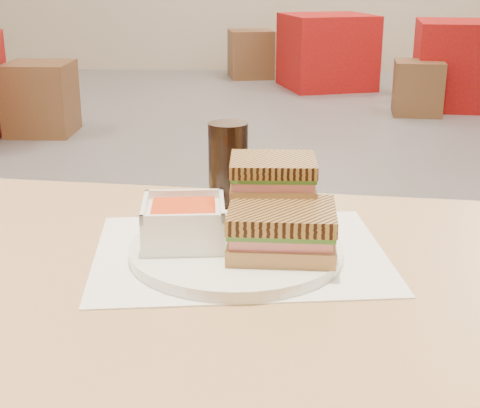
{
  "coord_description": "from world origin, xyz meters",
  "views": [
    {
      "loc": [
        0.03,
        -2.86,
        1.11
      ],
      "look_at": [
        0.01,
        -2.0,
        0.82
      ],
      "focal_mm": 52.44,
      "sensor_mm": 36.0,
      "label": 1
    }
  ],
  "objects_px": {
    "plate": "(236,250)",
    "soup_bowl": "(184,224)",
    "bg_chair_0r": "(41,98)",
    "bg_table_1": "(465,64)",
    "bg_chair_1l": "(418,88)",
    "cola_glass": "(228,165)",
    "bg_chair_2r": "(347,59)",
    "panini_lower": "(282,230)",
    "bg_table_2": "(327,51)",
    "main_table": "(293,363)",
    "bg_chair_2l": "(251,54)"
  },
  "relations": [
    {
      "from": "soup_bowl",
      "to": "bg_chair_1l",
      "type": "relative_size",
      "value": 0.27
    },
    {
      "from": "bg_chair_2r",
      "to": "bg_chair_1l",
      "type": "bearing_deg",
      "value": -78.1
    },
    {
      "from": "bg_table_1",
      "to": "bg_chair_2r",
      "type": "height_order",
      "value": "bg_table_1"
    },
    {
      "from": "bg_chair_1l",
      "to": "bg_chair_2r",
      "type": "height_order",
      "value": "bg_chair_2r"
    },
    {
      "from": "cola_glass",
      "to": "bg_chair_2r",
      "type": "height_order",
      "value": "cola_glass"
    },
    {
      "from": "plate",
      "to": "bg_chair_1l",
      "type": "xyz_separation_m",
      "value": [
        1.3,
        4.61,
        -0.55
      ]
    },
    {
      "from": "bg_table_2",
      "to": "bg_chair_2r",
      "type": "xyz_separation_m",
      "value": [
        0.24,
        0.38,
        -0.12
      ]
    },
    {
      "from": "plate",
      "to": "soup_bowl",
      "type": "bearing_deg",
      "value": 172.57
    },
    {
      "from": "bg_table_2",
      "to": "bg_chair_2r",
      "type": "bearing_deg",
      "value": 57.85
    },
    {
      "from": "plate",
      "to": "bg_chair_1l",
      "type": "relative_size",
      "value": 0.68
    },
    {
      "from": "soup_bowl",
      "to": "bg_table_1",
      "type": "relative_size",
      "value": 0.13
    },
    {
      "from": "panini_lower",
      "to": "bg_table_2",
      "type": "relative_size",
      "value": 0.15
    },
    {
      "from": "bg_chair_1l",
      "to": "bg_chair_2r",
      "type": "distance_m",
      "value": 1.68
    },
    {
      "from": "bg_table_2",
      "to": "bg_chair_1l",
      "type": "height_order",
      "value": "bg_table_2"
    },
    {
      "from": "main_table",
      "to": "panini_lower",
      "type": "distance_m",
      "value": 0.17
    },
    {
      "from": "bg_chair_1l",
      "to": "panini_lower",
      "type": "bearing_deg",
      "value": -105.02
    },
    {
      "from": "bg_chair_2r",
      "to": "bg_table_2",
      "type": "bearing_deg",
      "value": -122.15
    },
    {
      "from": "cola_glass",
      "to": "bg_chair_0r",
      "type": "height_order",
      "value": "cola_glass"
    },
    {
      "from": "bg_chair_0r",
      "to": "bg_table_1",
      "type": "bearing_deg",
      "value": 18.34
    },
    {
      "from": "bg_table_2",
      "to": "plate",
      "type": "bearing_deg",
      "value": -96.93
    },
    {
      "from": "main_table",
      "to": "plate",
      "type": "height_order",
      "value": "plate"
    },
    {
      "from": "plate",
      "to": "panini_lower",
      "type": "xyz_separation_m",
      "value": [
        0.06,
        -0.02,
        0.04
      ]
    },
    {
      "from": "bg_chair_0r",
      "to": "bg_chair_1l",
      "type": "distance_m",
      "value": 2.83
    },
    {
      "from": "soup_bowl",
      "to": "main_table",
      "type": "bearing_deg",
      "value": -29.92
    },
    {
      "from": "bg_chair_0r",
      "to": "cola_glass",
      "type": "bearing_deg",
      "value": -68.98
    },
    {
      "from": "bg_table_1",
      "to": "bg_chair_1l",
      "type": "xyz_separation_m",
      "value": [
        -0.45,
        -0.35,
        -0.14
      ]
    },
    {
      "from": "bg_chair_0r",
      "to": "bg_chair_1l",
      "type": "relative_size",
      "value": 1.18
    },
    {
      "from": "plate",
      "to": "bg_table_1",
      "type": "distance_m",
      "value": 5.27
    },
    {
      "from": "main_table",
      "to": "cola_glass",
      "type": "xyz_separation_m",
      "value": [
        -0.09,
        0.28,
        0.18
      ]
    },
    {
      "from": "plate",
      "to": "bg_table_2",
      "type": "xyz_separation_m",
      "value": [
        0.71,
        5.86,
        -0.42
      ]
    },
    {
      "from": "soup_bowl",
      "to": "bg_table_2",
      "type": "xyz_separation_m",
      "value": [
        0.78,
        5.86,
        -0.45
      ]
    },
    {
      "from": "plate",
      "to": "panini_lower",
      "type": "relative_size",
      "value": 2.0
    },
    {
      "from": "soup_bowl",
      "to": "bg_chair_2l",
      "type": "bearing_deg",
      "value": 89.44
    },
    {
      "from": "plate",
      "to": "panini_lower",
      "type": "height_order",
      "value": "panini_lower"
    },
    {
      "from": "cola_glass",
      "to": "bg_chair_2l",
      "type": "xyz_separation_m",
      "value": [
        0.01,
        6.25,
        -0.58
      ]
    },
    {
      "from": "cola_glass",
      "to": "bg_table_2",
      "type": "bearing_deg",
      "value": 82.64
    },
    {
      "from": "plate",
      "to": "bg_table_2",
      "type": "relative_size",
      "value": 0.3
    },
    {
      "from": "bg_chair_0r",
      "to": "bg_chair_1l",
      "type": "height_order",
      "value": "bg_chair_0r"
    },
    {
      "from": "bg_table_2",
      "to": "bg_chair_2r",
      "type": "height_order",
      "value": "bg_table_2"
    },
    {
      "from": "main_table",
      "to": "soup_bowl",
      "type": "bearing_deg",
      "value": 150.08
    },
    {
      "from": "plate",
      "to": "main_table",
      "type": "bearing_deg",
      "value": -44.79
    },
    {
      "from": "bg_chair_2r",
      "to": "plate",
      "type": "bearing_deg",
      "value": -98.69
    },
    {
      "from": "plate",
      "to": "cola_glass",
      "type": "xyz_separation_m",
      "value": [
        -0.02,
        0.21,
        0.06
      ]
    },
    {
      "from": "bg_table_1",
      "to": "bg_table_2",
      "type": "relative_size",
      "value": 0.94
    },
    {
      "from": "panini_lower",
      "to": "bg_chair_2l",
      "type": "relative_size",
      "value": 0.28
    },
    {
      "from": "soup_bowl",
      "to": "bg_chair_1l",
      "type": "bearing_deg",
      "value": 73.43
    },
    {
      "from": "bg_chair_0r",
      "to": "panini_lower",
      "type": "bearing_deg",
      "value": -69.15
    },
    {
      "from": "bg_chair_2l",
      "to": "plate",
      "type": "bearing_deg",
      "value": -89.95
    },
    {
      "from": "soup_bowl",
      "to": "bg_chair_1l",
      "type": "height_order",
      "value": "soup_bowl"
    },
    {
      "from": "plate",
      "to": "bg_chair_2l",
      "type": "relative_size",
      "value": 0.57
    }
  ]
}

